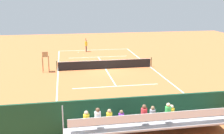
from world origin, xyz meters
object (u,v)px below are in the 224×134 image
object	(u,v)px
tennis_player	(86,45)
tennis_net	(105,64)
umpire_chair	(45,59)
tennis_racket	(79,52)
equipment_bag	(134,122)
bleacher_stand	(149,124)
tennis_ball_far	(83,54)
courtside_bench	(167,112)
tennis_ball_near	(92,53)

from	to	relation	value
tennis_player	tennis_net	bearing A→B (deg)	96.94
umpire_chair	tennis_racket	world-z (taller)	umpire_chair
umpire_chair	equipment_bag	distance (m)	14.53
umpire_chair	equipment_bag	world-z (taller)	umpire_chair
bleacher_stand	umpire_chair	xyz separation A→B (m)	(6.12, -15.24, 0.33)
tennis_net	tennis_ball_far	distance (m)	8.14
bleacher_stand	equipment_bag	size ratio (longest dim) A/B	10.07
bleacher_stand	tennis_racket	xyz separation A→B (m)	(2.20, -25.04, -0.97)
tennis_net	bleacher_stand	xyz separation A→B (m)	(0.08, 15.40, 0.48)
courtside_bench	equipment_bag	xyz separation A→B (m)	(2.10, 0.13, -0.38)
equipment_bag	tennis_racket	size ratio (longest dim) A/B	1.54
umpire_chair	equipment_bag	size ratio (longest dim) A/B	2.38
courtside_bench	tennis_ball_far	distance (m)	21.50
tennis_net	equipment_bag	xyz separation A→B (m)	(0.31, 13.40, -0.32)
courtside_bench	tennis_player	size ratio (longest dim) A/B	0.93
tennis_ball_far	tennis_player	bearing A→B (deg)	-105.45
umpire_chair	tennis_ball_far	distance (m)	9.33
courtside_bench	tennis_racket	distance (m)	23.28
tennis_net	courtside_bench	bearing A→B (deg)	97.67
tennis_net	tennis_ball_far	xyz separation A→B (m)	(1.75, -7.93, -0.47)
umpire_chair	equipment_bag	bearing A→B (deg)	113.98
courtside_bench	tennis_player	distance (m)	23.36
tennis_racket	tennis_ball_near	distance (m)	2.10
bleacher_stand	tennis_player	size ratio (longest dim) A/B	4.70
umpire_chair	tennis_ball_far	world-z (taller)	umpire_chair
tennis_net	tennis_player	world-z (taller)	tennis_player
equipment_bag	tennis_ball_far	bearing A→B (deg)	-86.15
tennis_ball_far	courtside_bench	bearing A→B (deg)	99.46
tennis_net	tennis_racket	distance (m)	9.92
tennis_player	bleacher_stand	bearing A→B (deg)	92.54
tennis_net	umpire_chair	distance (m)	6.26
tennis_ball_far	tennis_ball_near	bearing A→B (deg)	-157.46
tennis_net	equipment_bag	size ratio (longest dim) A/B	11.44
umpire_chair	tennis_ball_far	xyz separation A→B (m)	(-4.45, -8.10, -1.28)
tennis_net	tennis_ball_near	world-z (taller)	tennis_net
bleacher_stand	tennis_ball_near	xyz separation A→B (m)	(0.49, -23.83, -0.95)
courtside_bench	equipment_bag	world-z (taller)	courtside_bench
tennis_racket	tennis_ball_far	distance (m)	1.79
equipment_bag	tennis_player	xyz separation A→B (m)	(0.89, -23.29, 0.84)
bleacher_stand	tennis_ball_far	bearing A→B (deg)	-85.92
tennis_racket	bleacher_stand	bearing A→B (deg)	95.03
umpire_chair	tennis_ball_near	size ratio (longest dim) A/B	32.42
bleacher_stand	tennis_player	world-z (taller)	bleacher_stand
courtside_bench	tennis_ball_far	size ratio (longest dim) A/B	27.27
tennis_ball_near	tennis_ball_far	distance (m)	1.27
tennis_player	tennis_ball_near	xyz separation A→B (m)	(-0.63, 1.47, -0.98)
tennis_player	tennis_racket	xyz separation A→B (m)	(1.08, 0.26, -1.00)
tennis_ball_near	tennis_racket	bearing A→B (deg)	-35.34
courtside_bench	tennis_racket	world-z (taller)	courtside_bench
tennis_ball_near	tennis_ball_far	bearing A→B (deg)	22.54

